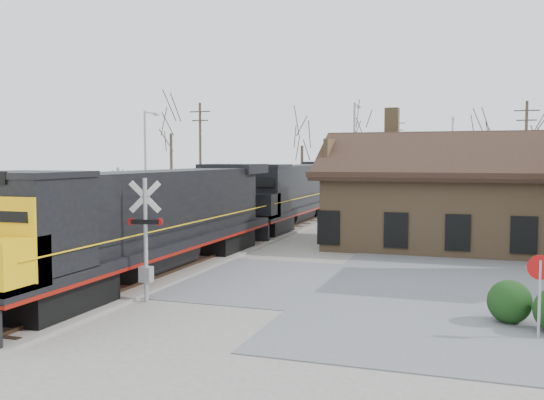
# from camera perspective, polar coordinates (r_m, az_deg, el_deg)

# --- Properties ---
(ground) EXTENTS (140.00, 140.00, 0.00)m
(ground) POSITION_cam_1_polar(r_m,az_deg,el_deg) (26.69, -10.42, -6.78)
(ground) COLOR #A29D93
(ground) RESTS_ON ground
(road) EXTENTS (60.00, 9.00, 0.03)m
(road) POSITION_cam_1_polar(r_m,az_deg,el_deg) (26.69, -10.42, -6.75)
(road) COLOR slate
(road) RESTS_ON ground
(track_main) EXTENTS (3.40, 90.00, 0.24)m
(track_main) POSITION_cam_1_polar(r_m,az_deg,el_deg) (40.29, 0.01, -2.98)
(track_main) COLOR #A29D93
(track_main) RESTS_ON ground
(track_siding) EXTENTS (3.40, 90.00, 0.24)m
(track_siding) POSITION_cam_1_polar(r_m,az_deg,el_deg) (41.94, -5.83, -2.73)
(track_siding) COLOR #A29D93
(track_siding) RESTS_ON ground
(depot) EXTENTS (15.20, 9.31, 7.90)m
(depot) POSITION_cam_1_polar(r_m,az_deg,el_deg) (35.00, 17.30, -0.37)
(depot) COLOR olive
(depot) RESTS_ON ground
(locomotive_lead) EXTENTS (3.10, 20.75, 4.61)m
(locomotive_lead) POSITION_cam_1_polar(r_m,az_deg,el_deg) (25.35, -11.76, -1.84)
(locomotive_lead) COLOR black
(locomotive_lead) RESTS_ON ground
(locomotive_trailing) EXTENTS (3.10, 20.75, 4.36)m
(locomotive_trailing) POSITION_cam_1_polar(r_m,az_deg,el_deg) (44.70, 2.00, 0.74)
(locomotive_trailing) COLOR black
(locomotive_trailing) RESTS_ON ground
(crossbuck_near) EXTENTS (1.20, 0.40, 4.27)m
(crossbuck_near) POSITION_cam_1_polar(r_m,az_deg,el_deg) (21.25, -11.80, -4.13)
(crossbuck_near) COLOR #A5A8AD
(crossbuck_near) RESTS_ON ground
(crossbuck_far) EXTENTS (1.21, 0.54, 4.45)m
(crossbuck_far) POSITION_cam_1_polar(r_m,az_deg,el_deg) (33.69, -14.25, -1.07)
(crossbuck_far) COLOR #A5A8AD
(crossbuck_far) RESTS_ON ground
(do_not_enter_sign) EXTENTS (0.69, 0.11, 2.32)m
(do_not_enter_sign) POSITION_cam_1_polar(r_m,az_deg,el_deg) (18.21, 23.91, -6.97)
(do_not_enter_sign) COLOR #A5A8AD
(do_not_enter_sign) RESTS_ON ground
(hedge_a) EXTENTS (1.30, 1.30, 1.30)m
(hedge_a) POSITION_cam_1_polar(r_m,az_deg,el_deg) (19.74, 21.45, -8.90)
(hedge_a) COLOR #143411
(hedge_a) RESTS_ON ground
(streetlight_a) EXTENTS (0.25, 2.04, 8.38)m
(streetlight_a) POSITION_cam_1_polar(r_m,az_deg,el_deg) (45.32, -11.73, 3.61)
(streetlight_a) COLOR #A5A8AD
(streetlight_a) RESTS_ON ground
(streetlight_b) EXTENTS (0.25, 2.04, 8.94)m
(streetlight_b) POSITION_cam_1_polar(r_m,az_deg,el_deg) (44.50, 7.77, 4.02)
(streetlight_b) COLOR #A5A8AD
(streetlight_b) RESTS_ON ground
(streetlight_c) EXTENTS (0.25, 2.04, 8.69)m
(streetlight_c) POSITION_cam_1_polar(r_m,az_deg,el_deg) (58.07, 16.59, 3.75)
(streetlight_c) COLOR #A5A8AD
(streetlight_c) RESTS_ON ground
(utility_pole_a) EXTENTS (2.00, 0.24, 9.96)m
(utility_pole_a) POSITION_cam_1_polar(r_m,az_deg,el_deg) (55.94, -6.76, 4.22)
(utility_pole_a) COLOR #382D23
(utility_pole_a) RESTS_ON ground
(utility_pole_b) EXTENTS (2.00, 0.24, 9.73)m
(utility_pole_b) POSITION_cam_1_polar(r_m,az_deg,el_deg) (71.29, 11.56, 4.02)
(utility_pole_b) COLOR #382D23
(utility_pole_b) RESTS_ON ground
(utility_pole_c) EXTENTS (2.00, 0.24, 9.68)m
(utility_pole_c) POSITION_cam_1_polar(r_m,az_deg,el_deg) (54.94, 22.75, 3.80)
(utility_pole_c) COLOR #382D23
(utility_pole_c) RESTS_ON ground
(tree_a) EXTENTS (5.03, 5.03, 12.32)m
(tree_a) POSITION_cam_1_polar(r_m,az_deg,el_deg) (65.45, -9.50, 7.29)
(tree_a) COLOR #382D23
(tree_a) RESTS_ON ground
(tree_b) EXTENTS (4.17, 4.17, 10.23)m
(tree_b) POSITION_cam_1_polar(r_m,az_deg,el_deg) (64.93, 2.85, 6.04)
(tree_b) COLOR #382D23
(tree_b) RESTS_ON ground
(tree_c) EXTENTS (4.88, 4.88, 11.96)m
(tree_c) POSITION_cam_1_polar(r_m,az_deg,el_deg) (72.32, 8.56, 6.77)
(tree_c) COLOR #382D23
(tree_c) RESTS_ON ground
(tree_d) EXTENTS (4.26, 4.26, 10.43)m
(tree_d) POSITION_cam_1_polar(r_m,az_deg,el_deg) (63.86, 18.88, 5.99)
(tree_d) COLOR #382D23
(tree_d) RESTS_ON ground
(tree_e) EXTENTS (3.83, 3.83, 9.38)m
(tree_e) POSITION_cam_1_polar(r_m,az_deg,el_deg) (59.46, 23.43, 5.32)
(tree_e) COLOR #382D23
(tree_e) RESTS_ON ground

